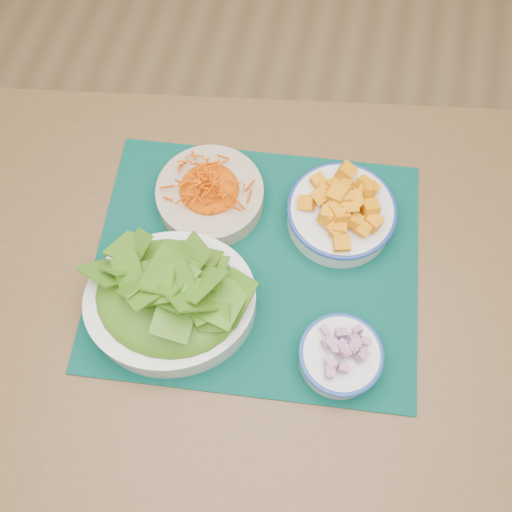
{
  "coord_description": "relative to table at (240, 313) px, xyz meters",
  "views": [
    {
      "loc": [
        -0.24,
        -0.15,
        1.68
      ],
      "look_at": [
        -0.33,
        0.24,
        0.78
      ],
      "focal_mm": 40.0,
      "sensor_mm": 36.0,
      "label": 1
    }
  ],
  "objects": [
    {
      "name": "ground",
      "position": [
        0.35,
        -0.17,
        -0.66
      ],
      "size": [
        4.0,
        4.0,
        0.0
      ],
      "primitive_type": "plane",
      "color": "#9D794C",
      "rests_on": "ground"
    },
    {
      "name": "placemat",
      "position": [
        0.01,
        0.07,
        0.09
      ],
      "size": [
        0.61,
        0.52,
        0.0
      ],
      "primitive_type": "cube",
      "rotation": [
        0.0,
        0.0,
        0.1
      ],
      "color": "#002A24",
      "rests_on": "table"
    },
    {
      "name": "lettuce_bowl",
      "position": [
        -0.1,
        -0.05,
        0.15
      ],
      "size": [
        0.34,
        0.32,
        0.13
      ],
      "rotation": [
        0.0,
        0.0,
        0.33
      ],
      "color": "silver",
      "rests_on": "placemat"
    },
    {
      "name": "squash_bowl",
      "position": [
        0.14,
        0.18,
        0.14
      ],
      "size": [
        0.22,
        0.22,
        0.09
      ],
      "rotation": [
        0.0,
        0.0,
        0.19
      ],
      "color": "silver",
      "rests_on": "placemat"
    },
    {
      "name": "table",
      "position": [
        0.0,
        0.0,
        0.0
      ],
      "size": [
        1.41,
        1.06,
        0.75
      ],
      "rotation": [
        0.0,
        0.0,
        0.17
      ],
      "color": "brown",
      "rests_on": "ground"
    },
    {
      "name": "onion_bowl",
      "position": [
        0.18,
        -0.07,
        0.13
      ],
      "size": [
        0.17,
        0.17,
        0.07
      ],
      "rotation": [
        0.0,
        0.0,
        -0.4
      ],
      "color": "silver",
      "rests_on": "placemat"
    },
    {
      "name": "carrot_bowl",
      "position": [
        -0.09,
        0.17,
        0.13
      ],
      "size": [
        0.2,
        0.2,
        0.07
      ],
      "rotation": [
        0.0,
        0.0,
        0.04
      ],
      "color": "tan",
      "rests_on": "placemat"
    }
  ]
}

